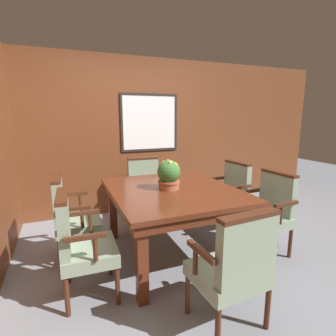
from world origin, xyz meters
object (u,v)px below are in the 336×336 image
(chair_head_near, at_px, (235,265))
(chair_right_far, at_px, (230,193))
(dining_table, at_px, (173,197))
(chair_right_near, at_px, (269,209))
(chair_left_far, at_px, (71,215))
(chair_head_far, at_px, (145,186))
(potted_plant, at_px, (169,175))
(chair_left_near, at_px, (80,241))

(chair_head_near, xyz_separation_m, chair_right_far, (1.02, 1.50, 0.00))
(dining_table, xyz_separation_m, chair_right_near, (1.03, -0.35, -0.17))
(chair_right_far, bearing_deg, dining_table, -74.18)
(chair_head_near, bearing_deg, chair_left_far, -58.77)
(chair_head_near, height_order, chair_right_near, same)
(chair_head_far, bearing_deg, dining_table, -89.47)
(chair_head_near, bearing_deg, potted_plant, -92.42)
(dining_table, relative_size, potted_plant, 4.73)
(dining_table, xyz_separation_m, chair_left_far, (-1.06, 0.31, -0.17))
(chair_right_far, bearing_deg, chair_head_near, -37.79)
(chair_left_near, distance_m, chair_head_near, 1.27)
(dining_table, relative_size, chair_head_near, 1.63)
(chair_head_far, xyz_separation_m, potted_plant, (-0.07, -1.10, 0.42))
(chair_head_near, relative_size, potted_plant, 2.91)
(chair_right_far, bearing_deg, chair_right_near, -1.41)
(chair_left_far, xyz_separation_m, chair_right_far, (2.06, 0.04, 0.00))
(chair_right_far, distance_m, potted_plant, 1.19)
(chair_left_far, height_order, chair_head_far, same)
(chair_left_near, relative_size, chair_head_near, 1.00)
(chair_left_far, distance_m, potted_plant, 1.13)
(chair_head_far, bearing_deg, chair_left_near, -123.43)
(dining_table, height_order, chair_left_far, chair_left_far)
(chair_left_near, relative_size, chair_head_far, 1.00)
(chair_left_near, height_order, chair_right_far, same)
(dining_table, distance_m, chair_left_far, 1.11)
(chair_left_near, distance_m, potted_plant, 1.11)
(dining_table, xyz_separation_m, chair_head_far, (0.02, 1.11, -0.17))
(dining_table, height_order, chair_right_near, chair_right_near)
(chair_right_near, distance_m, potted_plant, 1.21)
(chair_left_near, xyz_separation_m, chair_left_far, (-0.05, 0.67, 0.00))
(dining_table, bearing_deg, chair_right_far, 19.58)
(chair_head_near, xyz_separation_m, chair_head_far, (0.04, 2.25, 0.00))
(dining_table, relative_size, chair_right_near, 1.63)
(chair_right_near, height_order, potted_plant, potted_plant)
(chair_head_far, bearing_deg, chair_right_near, -53.64)
(chair_head_far, relative_size, chair_right_far, 1.00)
(chair_right_near, xyz_separation_m, chair_right_far, (-0.03, 0.71, 0.00))
(chair_head_near, bearing_deg, chair_left_near, -42.62)
(chair_left_near, distance_m, chair_head_far, 1.79)
(chair_right_far, xyz_separation_m, potted_plant, (-1.05, -0.35, 0.42))
(chair_left_far, bearing_deg, chair_right_far, -86.94)
(chair_right_far, bearing_deg, chair_head_far, -131.20)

